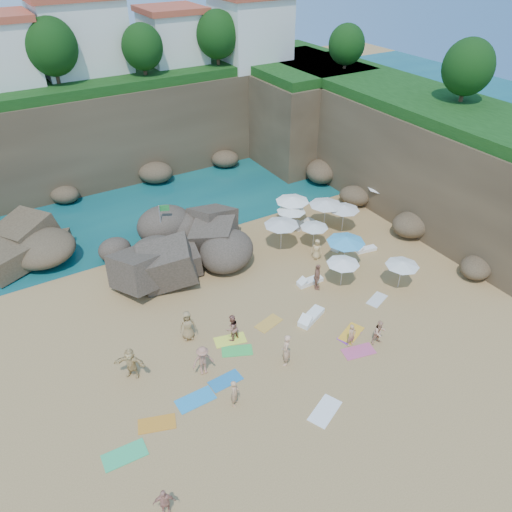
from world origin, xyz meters
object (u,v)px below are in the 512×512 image
person_stand_2 (178,272)px  person_stand_4 (317,249)px  parasol_2 (344,207)px  person_stand_0 (235,393)px  lounger_0 (211,238)px  parasol_0 (291,209)px  person_stand_6 (286,350)px  parasol_1 (189,219)px  person_stand_5 (136,277)px  person_stand_1 (232,328)px  flag_pole (162,223)px  person_stand_3 (317,277)px  rock_outcrop (174,259)px

person_stand_2 → person_stand_4: 9.71m
parasol_2 → person_stand_0: 18.23m
lounger_0 → person_stand_4: size_ratio=1.17×
parasol_0 → person_stand_2: (-9.91, -1.47, -1.12)m
person_stand_6 → person_stand_4: bearing=168.1°
parasol_1 → parasol_0: bearing=-22.4°
lounger_0 → person_stand_2: (-4.14, -3.48, 0.64)m
person_stand_5 → person_stand_1: bearing=-80.1°
person_stand_1 → person_stand_2: (-0.39, 6.64, -0.07)m
lounger_0 → person_stand_2: person_stand_2 is taller
parasol_1 → person_stand_4: bearing=-46.7°
parasol_1 → flag_pole: bearing=-162.7°
person_stand_0 → person_stand_2: person_stand_2 is taller
person_stand_1 → parasol_1: bearing=-117.9°
parasol_0 → person_stand_1: (-9.51, -8.11, -1.04)m
lounger_0 → person_stand_3: 9.36m
parasol_2 → person_stand_6: bearing=-140.9°
lounger_0 → parasol_2: bearing=-38.2°
flag_pole → person_stand_2: (-0.62, -3.64, -1.67)m
rock_outcrop → parasol_2: 13.10m
parasol_0 → person_stand_2: parasol_0 is taller
person_stand_3 → person_stand_4: size_ratio=1.21×
parasol_1 → person_stand_3: bearing=-65.5°
parasol_1 → lounger_0: bearing=-35.7°
person_stand_0 → person_stand_6: person_stand_6 is taller
parasol_1 → parasol_2: 11.50m
flag_pole → person_stand_6: 13.52m
person_stand_2 → person_stand_5: (-2.52, 0.83, 0.01)m
parasol_1 → person_stand_0: size_ratio=1.28×
parasol_1 → person_stand_5: parasol_1 is taller
rock_outcrop → lounger_0: size_ratio=4.24×
rock_outcrop → person_stand_6: person_stand_6 is taller
person_stand_2 → flag_pole: bearing=-50.0°
rock_outcrop → parasol_2: (12.59, -3.03, 2.01)m
person_stand_6 → person_stand_1: bearing=-119.2°
person_stand_0 → person_stand_3: size_ratio=0.84×
person_stand_1 → person_stand_4: 9.89m
person_stand_3 → parasol_1: bearing=62.2°
rock_outcrop → parasol_1: parasol_1 is taller
rock_outcrop → person_stand_2: size_ratio=4.87×
parasol_1 → person_stand_4: (6.47, -6.87, -0.96)m
flag_pole → parasol_0: bearing=-13.1°
person_stand_1 → person_stand_4: size_ratio=1.11×
person_stand_0 → parasol_0: bearing=0.1°
parasol_2 → person_stand_5: (-15.87, 1.30, -1.22)m
parasol_1 → person_stand_5: size_ratio=1.26×
parasol_2 → person_stand_6: (-11.39, -9.26, -1.04)m
person_stand_2 → person_stand_5: size_ratio=0.99×
parasol_0 → parasol_1: parasol_0 is taller
person_stand_0 → person_stand_1: size_ratio=0.91×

